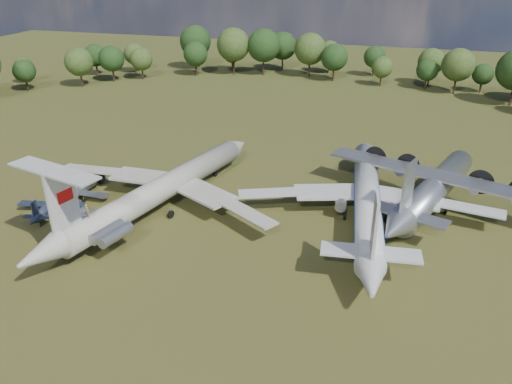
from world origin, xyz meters
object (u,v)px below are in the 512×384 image
(tu104_jet, at_px, (366,202))
(small_prop_northwest, at_px, (77,194))
(small_prop_west, at_px, (50,206))
(il62_airliner, at_px, (163,193))
(person_on_il62, at_px, (87,211))
(an12_transport, at_px, (434,192))

(tu104_jet, height_order, small_prop_northwest, tu104_jet)
(small_prop_west, bearing_deg, small_prop_northwest, 59.91)
(small_prop_west, relative_size, small_prop_northwest, 0.98)
(tu104_jet, bearing_deg, il62_airliner, -175.55)
(tu104_jet, xyz_separation_m, person_on_il62, (-32.82, -19.02, 3.41))
(small_prop_west, bearing_deg, an12_transport, 5.35)
(il62_airliner, xyz_separation_m, small_prop_northwest, (-13.97, -1.41, -1.50))
(il62_airliner, bearing_deg, small_prop_west, -144.45)
(small_prop_northwest, xyz_separation_m, person_on_il62, (10.53, -12.13, 4.89))
(an12_transport, relative_size, small_prop_west, 2.85)
(an12_transport, xyz_separation_m, person_on_il62, (-42.18, -25.15, 3.39))
(tu104_jet, xyz_separation_m, small_prop_northwest, (-43.34, -6.89, -1.48))
(il62_airliner, height_order, small_prop_west, il62_airliner)
(an12_transport, height_order, person_on_il62, person_on_il62)
(tu104_jet, relative_size, small_prop_northwest, 3.63)
(tu104_jet, distance_m, person_on_il62, 38.08)
(small_prop_west, bearing_deg, person_on_il62, -44.86)
(small_prop_west, distance_m, person_on_il62, 14.97)
(tu104_jet, bearing_deg, person_on_il62, -156.02)
(il62_airliner, xyz_separation_m, an12_transport, (38.73, 11.62, 0.00))
(tu104_jet, distance_m, small_prop_west, 46.26)
(small_prop_northwest, distance_m, person_on_il62, 16.79)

